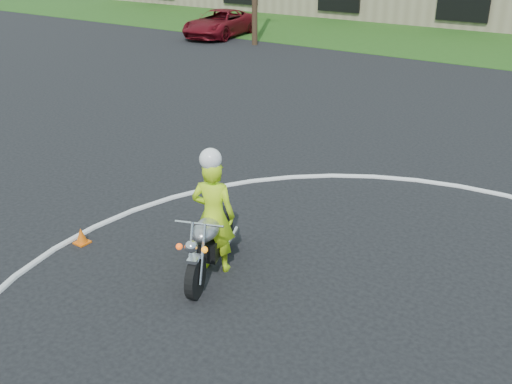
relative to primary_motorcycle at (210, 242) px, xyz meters
The scene contains 3 objects.
primary_motorcycle is the anchor object (origin of this frame).
rider_primary_grp 0.49m from the primary_motorcycle, 97.56° to the left, with size 0.82×0.69×2.12m.
pickup_grp 23.99m from the primary_motorcycle, 128.12° to the left, with size 3.18×5.41×1.41m.
Camera 1 is at (1.99, -3.01, 5.04)m, focal length 40.00 mm.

